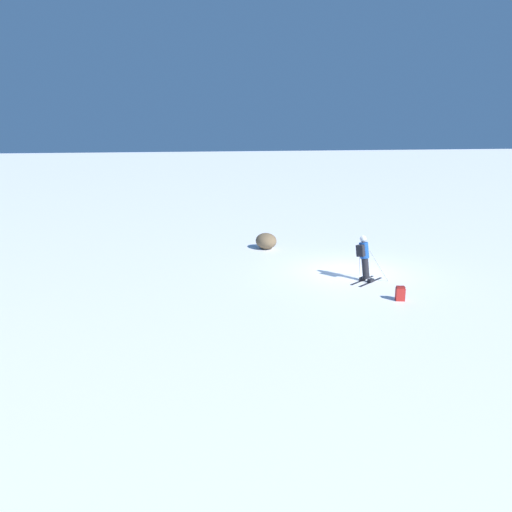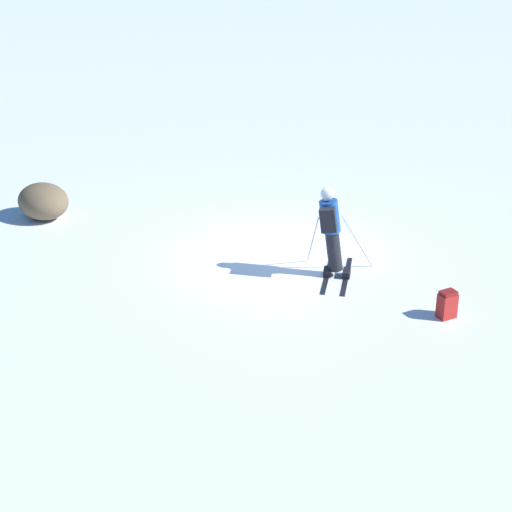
# 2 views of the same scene
# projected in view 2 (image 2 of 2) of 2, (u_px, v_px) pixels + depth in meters

# --- Properties ---
(ground_plane) EXTENTS (300.00, 300.00, 0.00)m
(ground_plane) POSITION_uv_depth(u_px,v_px,m) (281.00, 255.00, 16.95)
(ground_plane) COLOR white
(skier) EXTENTS (1.47, 1.64, 1.78)m
(skier) POSITION_uv_depth(u_px,v_px,m) (331.00, 228.00, 15.67)
(skier) COLOR black
(skier) RESTS_ON ground
(spare_backpack) EXTENTS (0.31, 0.36, 0.50)m
(spare_backpack) POSITION_uv_depth(u_px,v_px,m) (447.00, 305.00, 14.52)
(spare_backpack) COLOR #AD231E
(spare_backpack) RESTS_ON ground
(exposed_boulder_0) EXTENTS (1.20, 1.02, 0.78)m
(exposed_boulder_0) POSITION_uv_depth(u_px,v_px,m) (43.00, 201.00, 18.54)
(exposed_boulder_0) COLOR brown
(exposed_boulder_0) RESTS_ON ground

